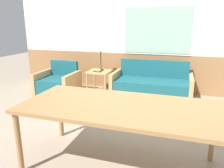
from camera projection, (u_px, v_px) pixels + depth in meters
The scene contains 8 objects.
ground_plane at pixel (130, 145), 3.00m from camera, with size 16.00×16.00×0.00m, color gray.
wall_back at pixel (157, 35), 5.05m from camera, with size 7.20×0.09×2.70m.
couch at pixel (151, 87), 4.83m from camera, with size 1.71×0.80×0.81m.
armchair at pixel (58, 85), 4.99m from camera, with size 0.84×0.78×0.77m.
side_table at pixel (99, 75), 5.08m from camera, with size 0.51×0.51×0.56m.
table_lamp at pixel (101, 48), 4.99m from camera, with size 0.27×0.27×0.61m.
book_stack at pixel (97, 71), 4.97m from camera, with size 0.18×0.16×0.05m.
dining_table at pixel (120, 110), 2.38m from camera, with size 2.16×1.00×0.76m.
Camera 1 is at (0.56, -2.62, 1.62)m, focal length 35.00 mm.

